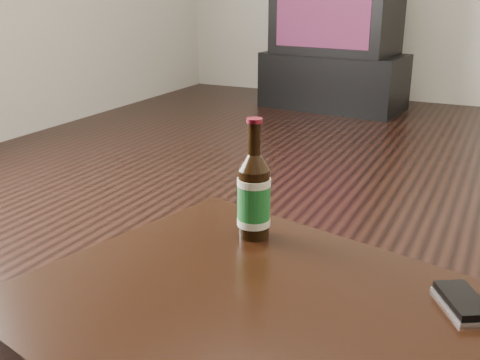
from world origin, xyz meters
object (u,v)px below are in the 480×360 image
at_px(tv, 337,9).
at_px(beer_bottle, 254,196).
at_px(phone, 462,302).
at_px(tv_stand, 333,81).

distance_m(tv, beer_bottle, 3.21).
bearing_deg(phone, beer_bottle, 135.70).
relative_size(tv_stand, beer_bottle, 4.22).
height_order(beer_bottle, phone, beer_bottle).
distance_m(beer_bottle, phone, 0.42).
xyz_separation_m(tv_stand, phone, (1.17, -3.21, 0.20)).
relative_size(tv, phone, 7.23).
bearing_deg(phone, tv, 79.78).
xyz_separation_m(tv, beer_bottle, (0.77, -3.11, -0.24)).
height_order(tv_stand, phone, phone).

